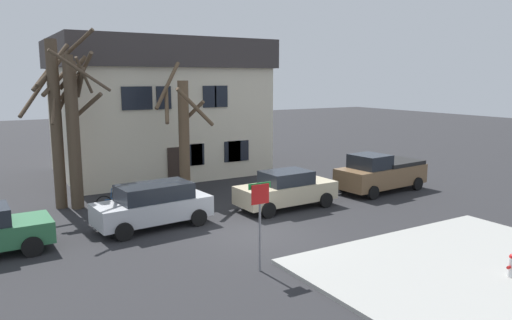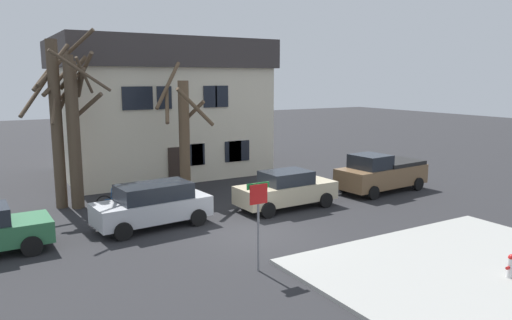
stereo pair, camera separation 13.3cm
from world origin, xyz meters
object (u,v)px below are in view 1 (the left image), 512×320
(tree_bare_mid, at_px, (73,126))
(car_silver_wagon, at_px, (153,205))
(tree_bare_end, at_px, (183,132))
(fire_hydrant, at_px, (512,265))
(tree_bare_far, at_px, (72,126))
(tree_bare_near, at_px, (58,117))
(building_main, at_px, (158,106))
(car_beige_sedan, at_px, (286,190))
(pickup_truck_brown, at_px, (381,173))
(bicycle_leaning, at_px, (116,203))
(street_sign_pole, at_px, (260,210))

(tree_bare_mid, xyz_separation_m, car_silver_wagon, (2.04, -4.38, -2.84))
(tree_bare_end, distance_m, fire_hydrant, 15.42)
(tree_bare_far, bearing_deg, tree_bare_near, 144.30)
(tree_bare_near, relative_size, tree_bare_mid, 1.15)
(tree_bare_near, relative_size, fire_hydrant, 11.51)
(building_main, relative_size, car_beige_sedan, 2.54)
(pickup_truck_brown, height_order, bicycle_leaning, pickup_truck_brown)
(tree_bare_end, xyz_separation_m, car_silver_wagon, (-3.10, -4.34, -2.27))
(tree_bare_mid, distance_m, tree_bare_far, 0.31)
(car_beige_sedan, bearing_deg, pickup_truck_brown, 2.05)
(tree_bare_far, relative_size, pickup_truck_brown, 1.41)
(tree_bare_end, relative_size, car_silver_wagon, 1.43)
(tree_bare_far, bearing_deg, tree_bare_end, -3.96)
(tree_bare_mid, xyz_separation_m, fire_hydrant, (9.25, -14.66, -3.26))
(tree_bare_mid, height_order, pickup_truck_brown, tree_bare_mid)
(tree_bare_near, height_order, tree_bare_mid, tree_bare_near)
(building_main, distance_m, car_beige_sedan, 11.99)
(tree_bare_near, xyz_separation_m, car_beige_sedan, (8.63, -5.35, -3.27))
(building_main, xyz_separation_m, tree_bare_mid, (-6.23, -6.68, -0.36))
(car_beige_sedan, xyz_separation_m, pickup_truck_brown, (6.08, 0.22, 0.12))
(building_main, xyz_separation_m, pickup_truck_brown, (7.98, -11.16, -3.13))
(tree_bare_far, distance_m, car_beige_sedan, 9.98)
(car_beige_sedan, xyz_separation_m, bicycle_leaning, (-6.74, 3.49, -0.49))
(tree_bare_mid, relative_size, car_silver_wagon, 1.50)
(building_main, height_order, street_sign_pole, building_main)
(tree_bare_far, bearing_deg, bicycle_leaning, -47.03)
(pickup_truck_brown, distance_m, street_sign_pole, 12.36)
(car_silver_wagon, relative_size, car_beige_sedan, 0.99)
(fire_hydrant, relative_size, street_sign_pole, 0.25)
(tree_bare_end, relative_size, pickup_truck_brown, 1.27)
(car_silver_wagon, bearing_deg, car_beige_sedan, -2.97)
(tree_bare_far, bearing_deg, car_silver_wagon, -66.41)
(fire_hydrant, bearing_deg, tree_bare_near, 122.46)
(pickup_truck_brown, bearing_deg, car_silver_wagon, 179.53)
(car_silver_wagon, height_order, bicycle_leaning, car_silver_wagon)
(tree_bare_mid, bearing_deg, street_sign_pole, -71.99)
(tree_bare_end, bearing_deg, street_sign_pole, -99.93)
(building_main, bearing_deg, car_beige_sedan, -80.49)
(street_sign_pole, xyz_separation_m, bicycle_leaning, (-1.94, 9.09, -1.56))
(tree_bare_near, xyz_separation_m, car_silver_wagon, (2.53, -5.04, -3.22))
(car_silver_wagon, height_order, street_sign_pole, street_sign_pole)
(building_main, xyz_separation_m, car_beige_sedan, (1.91, -11.38, -3.24))
(tree_bare_mid, height_order, tree_bare_far, tree_bare_far)
(building_main, distance_m, bicycle_leaning, 9.97)
(tree_bare_mid, height_order, fire_hydrant, tree_bare_mid)
(tree_bare_near, distance_m, street_sign_pole, 11.81)
(building_main, xyz_separation_m, car_silver_wagon, (-4.19, -11.06, -3.19))
(tree_bare_near, bearing_deg, pickup_truck_brown, -19.25)
(tree_bare_far, xyz_separation_m, car_beige_sedan, (8.15, -5.01, -2.86))
(car_beige_sedan, bearing_deg, car_silver_wagon, 177.03)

